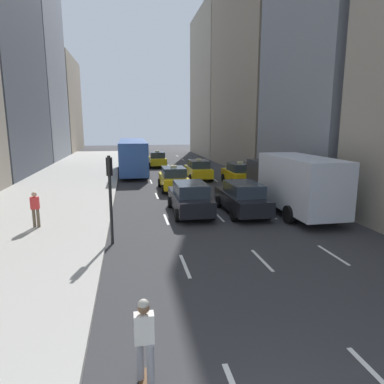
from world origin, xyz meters
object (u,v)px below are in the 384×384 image
at_px(taxi_third, 173,178).
at_px(taxi_fourth, 239,173).
at_px(skateboarder, 144,339).
at_px(taxi_lead, 198,170).
at_px(taxi_second, 157,159).
at_px(sedan_black_near, 242,198).
at_px(sedan_silver_behind, 190,198).
at_px(box_truck, 292,181).
at_px(pedestrian_far_walking, 35,208).
at_px(city_bus, 133,155).
at_px(traffic_light_pole, 110,185).

relative_size(taxi_third, taxi_fourth, 1.00).
bearing_deg(skateboarder, taxi_lead, 76.28).
height_order(taxi_lead, skateboarder, taxi_lead).
distance_m(taxi_second, sedan_black_near, 22.11).
bearing_deg(sedan_silver_behind, skateboarder, -103.86).
bearing_deg(taxi_fourth, taxi_lead, 133.68).
distance_m(box_truck, skateboarder, 14.49).
bearing_deg(pedestrian_far_walking, taxi_third, 49.28).
xyz_separation_m(taxi_lead, pedestrian_far_walking, (-10.25, -13.25, 0.19)).
distance_m(sedan_silver_behind, box_truck, 5.68).
relative_size(city_bus, pedestrian_far_walking, 7.04).
height_order(taxi_third, traffic_light_pole, traffic_light_pole).
xyz_separation_m(taxi_second, taxi_third, (0.00, -14.50, 0.00)).
distance_m(city_bus, box_truck, 19.22).
bearing_deg(traffic_light_pole, city_bus, 86.87).
distance_m(taxi_third, traffic_light_pole, 11.83).
bearing_deg(city_bus, taxi_fourth, -43.82).
relative_size(city_bus, traffic_light_pole, 3.23).
relative_size(taxi_third, pedestrian_far_walking, 2.67).
bearing_deg(taxi_second, skateboarder, -95.09).
xyz_separation_m(taxi_fourth, sedan_black_near, (-2.80, -9.10, 0.01)).
relative_size(taxi_second, taxi_third, 1.00).
height_order(sedan_silver_behind, city_bus, city_bus).
xyz_separation_m(taxi_third, city_bus, (-2.81, 9.74, 0.91)).
xyz_separation_m(taxi_second, sedan_black_near, (2.80, -21.93, 0.01)).
bearing_deg(traffic_light_pole, box_truck, 20.13).
height_order(sedan_black_near, sedan_silver_behind, sedan_silver_behind).
bearing_deg(skateboarder, taxi_fourth, 67.57).
height_order(taxi_third, taxi_fourth, same).
xyz_separation_m(taxi_lead, skateboarder, (-5.80, -23.77, 0.08)).
relative_size(taxi_lead, city_bus, 0.38).
relative_size(taxi_lead, sedan_silver_behind, 0.91).
xyz_separation_m(taxi_lead, sedan_silver_behind, (-2.80, -11.61, 0.01)).
height_order(city_bus, pedestrian_far_walking, city_bus).
xyz_separation_m(taxi_third, sedan_silver_behind, (0.00, -7.01, 0.01)).
xyz_separation_m(taxi_second, traffic_light_pole, (-3.95, -25.54, 1.53)).
bearing_deg(sedan_silver_behind, sedan_black_near, -8.61).
bearing_deg(taxi_fourth, skateboarder, -112.43).
relative_size(taxi_lead, box_truck, 0.52).
bearing_deg(traffic_light_pole, pedestrian_far_walking, 145.67).
bearing_deg(taxi_lead, taxi_fourth, -46.32).
distance_m(taxi_fourth, sedan_black_near, 9.52).
height_order(taxi_second, taxi_fourth, same).
bearing_deg(skateboarder, traffic_light_pole, 96.64).
distance_m(sedan_black_near, city_bus, 18.09).
xyz_separation_m(taxi_fourth, traffic_light_pole, (-9.55, -12.71, 1.53)).
relative_size(sedan_silver_behind, pedestrian_far_walking, 2.93).
height_order(taxi_fourth, sedan_black_near, taxi_fourth).
bearing_deg(box_truck, taxi_fourth, 90.00).
bearing_deg(city_bus, box_truck, -64.04).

